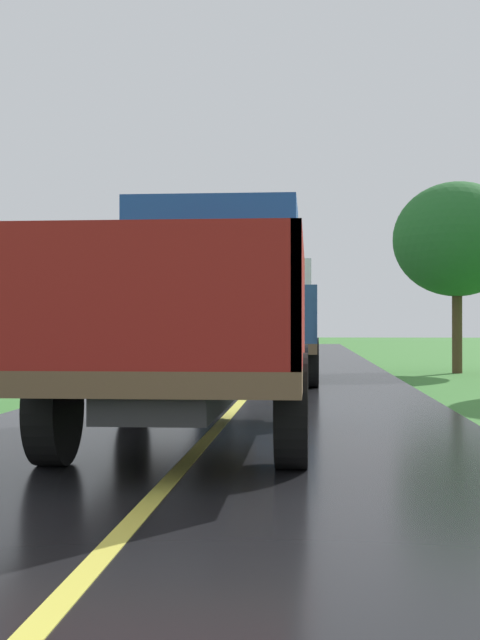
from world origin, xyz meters
TOP-DOWN VIEW (x-y plane):
  - banana_truck_near at (-0.11, 10.83)m, footprint 2.38×5.82m
  - banana_truck_far at (0.11, 20.55)m, footprint 2.38×5.81m
  - roadside_tree_mid_right at (5.21, 25.13)m, footprint 3.54×3.54m

SIDE VIEW (x-z plane):
  - banana_truck_near at x=-0.11m, z-range 0.07..2.87m
  - banana_truck_far at x=0.11m, z-range 0.08..2.88m
  - roadside_tree_mid_right at x=5.21m, z-range 1.06..6.38m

